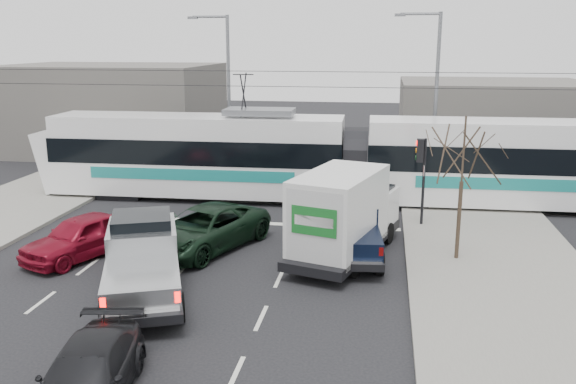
# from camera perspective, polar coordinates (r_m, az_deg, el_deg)

# --- Properties ---
(ground) EXTENTS (120.00, 120.00, 0.00)m
(ground) POSITION_cam_1_polar(r_m,az_deg,el_deg) (20.53, -5.54, -7.75)
(ground) COLOR black
(ground) RESTS_ON ground
(sidewalk_right) EXTENTS (6.00, 60.00, 0.15)m
(sidewalk_right) POSITION_cam_1_polar(r_m,az_deg,el_deg) (20.32, 20.16, -8.59)
(sidewalk_right) COLOR gray
(sidewalk_right) RESTS_ON ground
(rails) EXTENTS (60.00, 1.60, 0.03)m
(rails) POSITION_cam_1_polar(r_m,az_deg,el_deg) (29.84, -0.77, -0.73)
(rails) COLOR #33302D
(rails) RESTS_ON ground
(building_left) EXTENTS (14.00, 10.00, 6.00)m
(building_left) POSITION_cam_1_polar(r_m,az_deg,el_deg) (44.88, -16.11, 7.55)
(building_left) COLOR #625E59
(building_left) RESTS_ON ground
(building_right) EXTENTS (12.00, 10.00, 5.00)m
(building_right) POSITION_cam_1_polar(r_m,az_deg,el_deg) (43.33, 18.48, 6.51)
(building_right) COLOR #625E59
(building_right) RESTS_ON ground
(bare_tree) EXTENTS (2.40, 2.40, 5.00)m
(bare_tree) POSITION_cam_1_polar(r_m,az_deg,el_deg) (21.45, 16.08, 3.26)
(bare_tree) COLOR #47382B
(bare_tree) RESTS_ON ground
(traffic_signal) EXTENTS (0.44, 0.44, 3.60)m
(traffic_signal) POSITION_cam_1_polar(r_m,az_deg,el_deg) (25.45, 12.37, 2.68)
(traffic_signal) COLOR black
(traffic_signal) RESTS_ON ground
(street_lamp_near) EXTENTS (2.38, 0.25, 9.00)m
(street_lamp_near) POSITION_cam_1_polar(r_m,az_deg,el_deg) (32.62, 13.38, 9.25)
(street_lamp_near) COLOR slate
(street_lamp_near) RESTS_ON ground
(street_lamp_far) EXTENTS (2.38, 0.25, 9.00)m
(street_lamp_far) POSITION_cam_1_polar(r_m,az_deg,el_deg) (35.71, -5.86, 9.92)
(street_lamp_far) COLOR slate
(street_lamp_far) RESTS_ON ground
(catenary) EXTENTS (60.00, 0.20, 7.00)m
(catenary) POSITION_cam_1_polar(r_m,az_deg,el_deg) (29.10, -0.79, 6.66)
(catenary) COLOR black
(catenary) RESTS_ON ground
(tram) EXTENTS (29.63, 3.67, 6.04)m
(tram) POSITION_cam_1_polar(r_m,az_deg,el_deg) (29.15, 6.23, 3.13)
(tram) COLOR white
(tram) RESTS_ON ground
(silver_pickup) EXTENTS (4.20, 6.54, 2.25)m
(silver_pickup) POSITION_cam_1_polar(r_m,az_deg,el_deg) (19.31, -13.45, -5.96)
(silver_pickup) COLOR black
(silver_pickup) RESTS_ON ground
(box_truck) EXTENTS (3.97, 6.78, 3.21)m
(box_truck) POSITION_cam_1_polar(r_m,az_deg,el_deg) (21.70, 5.33, -2.12)
(box_truck) COLOR black
(box_truck) RESTS_ON ground
(navy_pickup) EXTENTS (2.41, 5.25, 2.14)m
(navy_pickup) POSITION_cam_1_polar(r_m,az_deg,el_deg) (22.14, 5.94, -3.24)
(navy_pickup) COLOR black
(navy_pickup) RESTS_ON ground
(green_car) EXTENTS (4.60, 6.24, 1.57)m
(green_car) POSITION_cam_1_polar(r_m,az_deg,el_deg) (22.86, -7.86, -3.44)
(green_car) COLOR black
(green_car) RESTS_ON ground
(red_car) EXTENTS (3.46, 4.84, 1.53)m
(red_car) POSITION_cam_1_polar(r_m,az_deg,el_deg) (23.10, -18.78, -3.95)
(red_car) COLOR maroon
(red_car) RESTS_ON ground
(dark_car) EXTENTS (2.43, 4.62, 1.28)m
(dark_car) POSITION_cam_1_polar(r_m,az_deg,el_deg) (14.17, -18.31, -16.10)
(dark_car) COLOR black
(dark_car) RESTS_ON ground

